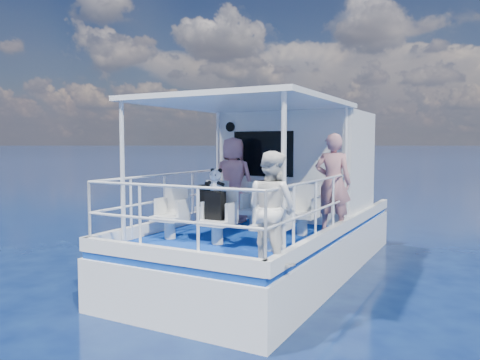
# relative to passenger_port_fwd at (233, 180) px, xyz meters

# --- Properties ---
(ground) EXTENTS (2000.00, 2000.00, 0.00)m
(ground) POSITION_rel_passenger_port_fwd_xyz_m (0.79, -0.85, -1.74)
(ground) COLOR #08153F
(ground) RESTS_ON ground
(hull) EXTENTS (3.00, 7.00, 1.60)m
(hull) POSITION_rel_passenger_port_fwd_xyz_m (0.79, 0.15, -1.74)
(hull) COLOR white
(hull) RESTS_ON ground
(deck) EXTENTS (2.90, 6.90, 0.10)m
(deck) POSITION_rel_passenger_port_fwd_xyz_m (0.79, 0.15, -0.89)
(deck) COLOR navy
(deck) RESTS_ON hull
(cabin) EXTENTS (2.85, 2.00, 2.20)m
(cabin) POSITION_rel_passenger_port_fwd_xyz_m (0.79, 1.45, 0.26)
(cabin) COLOR white
(cabin) RESTS_ON deck
(canopy) EXTENTS (3.00, 3.20, 0.08)m
(canopy) POSITION_rel_passenger_port_fwd_xyz_m (0.79, -1.05, 1.40)
(canopy) COLOR white
(canopy) RESTS_ON cabin
(canopy_posts) EXTENTS (2.77, 2.97, 2.20)m
(canopy_posts) POSITION_rel_passenger_port_fwd_xyz_m (0.79, -1.10, 0.26)
(canopy_posts) COLOR white
(canopy_posts) RESTS_ON deck
(railings) EXTENTS (2.84, 3.59, 1.00)m
(railings) POSITION_rel_passenger_port_fwd_xyz_m (0.79, -1.43, -0.34)
(railings) COLOR white
(railings) RESTS_ON deck
(seat_port_fwd) EXTENTS (0.48, 0.46, 0.38)m
(seat_port_fwd) POSITION_rel_passenger_port_fwd_xyz_m (-0.11, -0.65, -0.65)
(seat_port_fwd) COLOR silver
(seat_port_fwd) RESTS_ON deck
(seat_center_fwd) EXTENTS (0.48, 0.46, 0.38)m
(seat_center_fwd) POSITION_rel_passenger_port_fwd_xyz_m (0.79, -0.65, -0.65)
(seat_center_fwd) COLOR silver
(seat_center_fwd) RESTS_ON deck
(seat_stbd_fwd) EXTENTS (0.48, 0.46, 0.38)m
(seat_stbd_fwd) POSITION_rel_passenger_port_fwd_xyz_m (1.69, -0.65, -0.65)
(seat_stbd_fwd) COLOR silver
(seat_stbd_fwd) RESTS_ON deck
(seat_port_aft) EXTENTS (0.48, 0.46, 0.38)m
(seat_port_aft) POSITION_rel_passenger_port_fwd_xyz_m (-0.11, -1.95, -0.65)
(seat_port_aft) COLOR silver
(seat_port_aft) RESTS_ON deck
(seat_center_aft) EXTENTS (0.48, 0.46, 0.38)m
(seat_center_aft) POSITION_rel_passenger_port_fwd_xyz_m (0.79, -1.95, -0.65)
(seat_center_aft) COLOR silver
(seat_center_aft) RESTS_ON deck
(seat_stbd_aft) EXTENTS (0.48, 0.46, 0.38)m
(seat_stbd_aft) POSITION_rel_passenger_port_fwd_xyz_m (1.69, -1.95, -0.65)
(seat_stbd_aft) COLOR silver
(seat_stbd_aft) RESTS_ON deck
(passenger_port_fwd) EXTENTS (0.68, 0.52, 1.68)m
(passenger_port_fwd) POSITION_rel_passenger_port_fwd_xyz_m (0.00, 0.00, 0.00)
(passenger_port_fwd) COLOR #CF868D
(passenger_port_fwd) RESTS_ON deck
(passenger_stbd_fwd) EXTENTS (0.69, 0.51, 1.74)m
(passenger_stbd_fwd) POSITION_rel_passenger_port_fwd_xyz_m (2.04, -0.07, 0.03)
(passenger_stbd_fwd) COLOR tan
(passenger_stbd_fwd) RESTS_ON deck
(passenger_stbd_aft) EXTENTS (0.84, 0.74, 1.46)m
(passenger_stbd_aft) POSITION_rel_passenger_port_fwd_xyz_m (2.04, -2.70, -0.11)
(passenger_stbd_aft) COLOR white
(passenger_stbd_aft) RESTS_ON deck
(backpack_port) EXTENTS (0.31, 0.17, 0.40)m
(backpack_port) POSITION_rel_passenger_port_fwd_xyz_m (-0.15, -0.73, -0.26)
(backpack_port) COLOR black
(backpack_port) RESTS_ON seat_port_fwd
(backpack_center) EXTENTS (0.29, 0.16, 0.43)m
(backpack_center) POSITION_rel_passenger_port_fwd_xyz_m (0.76, -1.95, -0.24)
(backpack_center) COLOR black
(backpack_center) RESTS_ON seat_center_aft
(compact_camera) EXTENTS (0.09, 0.06, 0.06)m
(compact_camera) POSITION_rel_passenger_port_fwd_xyz_m (-0.15, -0.72, -0.03)
(compact_camera) COLOR black
(compact_camera) RESTS_ON backpack_port
(panda) EXTENTS (0.23, 0.19, 0.35)m
(panda) POSITION_rel_passenger_port_fwd_xyz_m (0.77, -1.93, 0.15)
(panda) COLOR white
(panda) RESTS_ON backpack_center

